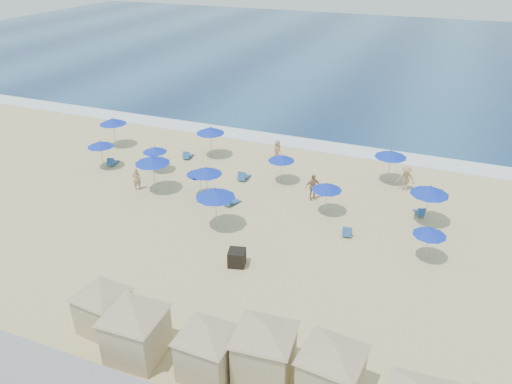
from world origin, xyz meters
TOP-DOWN VIEW (x-y plane):
  - ground at (0.00, 0.00)m, footprint 160.00×160.00m
  - ocean at (0.00, 55.00)m, footprint 160.00×80.00m
  - surf_line at (0.00, 15.50)m, footprint 160.00×2.50m
  - trash_bin at (0.70, -2.54)m, footprint 1.08×1.08m
  - cabana_0 at (-2.75, -9.21)m, footprint 4.14×4.14m
  - cabana_1 at (-0.50, -9.99)m, footprint 4.69×4.69m
  - cabana_2 at (2.68, -9.75)m, footprint 4.34×4.34m
  - cabana_3 at (4.81, -9.02)m, footprint 4.69×4.69m
  - cabana_4 at (7.50, -9.00)m, footprint 4.61×4.61m
  - umbrella_0 at (-15.68, 9.13)m, footprint 2.22×2.22m
  - umbrella_1 at (-13.86, 5.12)m, footprint 1.97×1.97m
  - umbrella_2 at (-9.74, 6.05)m, footprint 1.81×1.81m
  - umbrella_3 at (-4.21, 3.60)m, footprint 2.11×2.11m
  - umbrella_4 at (-7.24, 10.18)m, footprint 2.26×2.26m
  - umbrella_5 at (-4.77, 3.74)m, footprint 1.87×1.87m
  - umbrella_6 at (-2.01, 0.50)m, footprint 2.38×2.38m
  - umbrella_7 at (-0.52, 7.87)m, footprint 1.91×1.91m
  - umbrella_8 at (3.62, 4.68)m, footprint 1.91×1.91m
  - umbrella_9 at (6.57, 10.74)m, footprint 2.25×2.25m
  - umbrella_10 at (9.61, 5.78)m, footprint 2.30×2.30m
  - umbrella_11 at (10.03, 1.79)m, footprint 1.79×1.79m
  - umbrella_12 at (-8.10, 3.26)m, footprint 2.39×2.39m
  - beach_chair_0 at (-13.56, 5.80)m, footprint 0.87×1.36m
  - beach_chair_1 at (-8.82, 9.13)m, footprint 0.64×1.25m
  - beach_chair_2 at (-3.16, 7.24)m, footprint 0.61×1.34m
  - beach_chair_3 at (-2.42, 3.45)m, footprint 0.93×1.38m
  - beach_chair_4 at (5.48, 2.69)m, footprint 0.73×1.26m
  - beach_chair_5 at (9.25, 6.73)m, footprint 0.88×1.21m
  - beachgoer_0 at (-9.39, 3.04)m, footprint 0.68×0.58m
  - beachgoer_1 at (2.31, 6.21)m, footprint 1.11×1.02m
  - beachgoer_2 at (7.87, 9.90)m, footprint 1.26×0.83m
  - beachgoer_3 at (-2.16, 11.53)m, footprint 0.65×0.88m

SIDE VIEW (x-z plane):
  - ground at x=0.00m, z-range 0.00..0.00m
  - ocean at x=0.00m, z-range 0.00..0.06m
  - surf_line at x=0.00m, z-range 0.00..0.08m
  - beach_chair_5 at x=9.25m, z-range -0.09..0.52m
  - beach_chair_4 at x=5.48m, z-range -0.10..0.55m
  - beach_chair_1 at x=-8.82m, z-range -0.10..0.56m
  - beach_chair_0 at x=-13.56m, z-range -0.11..0.59m
  - beach_chair_3 at x=-2.42m, z-range -0.11..0.59m
  - beach_chair_2 at x=-3.16m, z-range -0.11..0.62m
  - trash_bin at x=0.70m, z-range 0.00..0.89m
  - beachgoer_0 at x=-9.39m, z-range 0.00..1.57m
  - beachgoer_3 at x=-2.16m, z-range 0.00..1.64m
  - beachgoer_2 at x=7.87m, z-range 0.00..1.82m
  - beachgoer_1 at x=2.31m, z-range 0.00..1.83m
  - cabana_0 at x=-2.75m, z-range 0.19..2.80m
  - cabana_2 at x=2.68m, z-range 0.20..2.92m
  - cabana_4 at x=7.50m, z-range 0.21..3.12m
  - cabana_1 at x=-0.50m, z-range 0.21..3.16m
  - cabana_3 at x=4.81m, z-range 0.21..3.17m
  - umbrella_11 at x=10.03m, z-range 0.75..2.79m
  - umbrella_2 at x=-9.74m, z-range 0.76..2.82m
  - umbrella_5 at x=-4.77m, z-range 0.78..2.91m
  - umbrella_8 at x=3.62m, z-range 0.80..2.97m
  - umbrella_7 at x=-0.52m, z-range 0.80..2.97m
  - umbrella_1 at x=-13.86m, z-range 0.82..3.06m
  - umbrella_3 at x=-4.21m, z-range 0.88..3.28m
  - umbrella_0 at x=-15.68m, z-range 0.93..3.46m
  - umbrella_9 at x=6.57m, z-range 0.94..3.50m
  - umbrella_4 at x=-7.24m, z-range 0.94..3.51m
  - umbrella_10 at x=9.61m, z-range 0.96..3.58m
  - umbrella_6 at x=-2.01m, z-range 0.99..3.70m
  - umbrella_12 at x=-8.10m, z-range 1.00..3.73m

